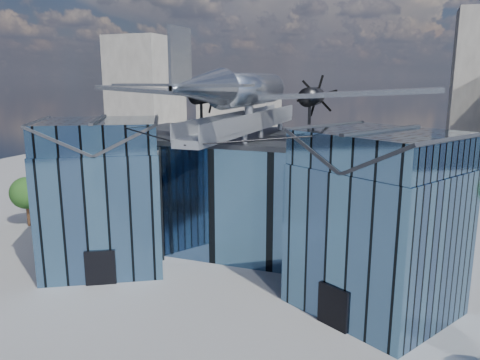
% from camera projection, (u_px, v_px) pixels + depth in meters
% --- Properties ---
extents(ground_plane, '(120.00, 120.00, 0.00)m').
position_uv_depth(ground_plane, '(231.00, 277.00, 35.65)').
color(ground_plane, gray).
extents(museum, '(32.88, 24.50, 17.60)m').
position_uv_depth(museum, '(256.00, 190.00, 39.78)').
color(museum, '#45698D').
rests_on(museum, ground).
extents(bg_towers, '(77.00, 24.50, 26.00)m').
position_uv_depth(bg_towers, '(349.00, 107.00, 79.15)').
color(bg_towers, gray).
rests_on(bg_towers, ground).
extents(tree_side_w, '(3.33, 3.33, 5.09)m').
position_uv_depth(tree_side_w, '(26.00, 193.00, 47.40)').
color(tree_side_w, '#372216').
rests_on(tree_side_w, ground).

